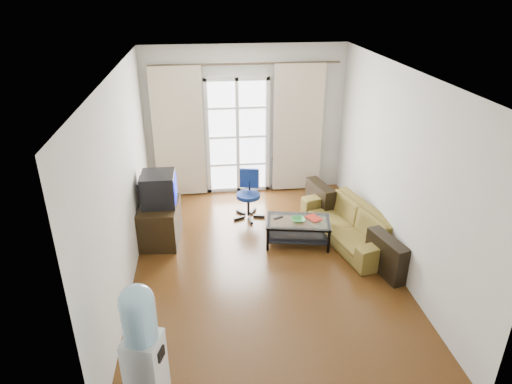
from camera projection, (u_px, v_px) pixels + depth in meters
floor at (264, 264)px, 6.49m from camera, size 5.20×5.20×0.00m
ceiling at (266, 72)px, 5.34m from camera, size 5.20×5.20×0.00m
wall_back at (245, 121)px, 8.25m from camera, size 3.60×0.02×2.70m
wall_front at (310, 307)px, 3.58m from camera, size 3.60×0.02×2.70m
wall_left at (123, 184)px, 5.72m from camera, size 0.02×5.20×2.70m
wall_right at (398, 171)px, 6.11m from camera, size 0.02×5.20×2.70m
french_door at (238, 137)px, 8.30m from camera, size 1.16×0.06×2.15m
curtain_rod at (245, 64)px, 7.73m from camera, size 3.30×0.04×0.04m
curtain_left at (179, 133)px, 8.08m from camera, size 0.90×0.07×2.35m
curtain_right at (298, 129)px, 8.31m from camera, size 0.90×0.07×2.35m
radiator at (288, 173)px, 8.68m from camera, size 0.64×0.12×0.64m
sofa at (349, 224)px, 7.00m from camera, size 2.23×1.63×0.55m
coffee_table at (298, 228)px, 6.92m from camera, size 1.05×0.72×0.39m
bowl at (298, 220)px, 6.82m from camera, size 0.22×0.22×0.05m
book at (309, 220)px, 6.86m from camera, size 0.36×0.37×0.02m
remote at (278, 217)px, 6.93m from camera, size 0.16×0.10×0.02m
tv_stand at (160, 222)px, 6.97m from camera, size 0.63×0.88×0.61m
crt_tv at (157, 189)px, 6.77m from camera, size 0.54×0.53×0.48m
task_chair at (249, 204)px, 7.70m from camera, size 0.66×0.66×0.82m
water_cooler at (144, 354)px, 3.90m from camera, size 0.38×0.38×1.48m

